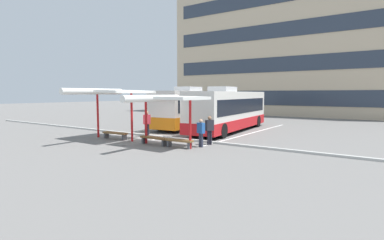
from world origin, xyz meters
The scene contains 16 objects.
ground_plane centered at (0.00, 0.00, 0.00)m, with size 160.00×160.00×0.00m, color slate.
terminal_building centered at (0.03, 29.62, 10.80)m, with size 33.09×11.74×24.31m.
coach_bus_0 centered at (-2.07, 7.63, 1.61)m, with size 3.61×11.37×3.52m.
coach_bus_1 centered at (1.87, 6.43, 1.58)m, with size 3.50×11.16×3.45m.
lane_stripe_0 centered at (-3.85, 6.49, 0.00)m, with size 0.16×14.00×0.01m, color white.
lane_stripe_1 centered at (0.00, 6.49, 0.00)m, with size 0.16×14.00×0.01m, color white.
lane_stripe_2 centered at (3.85, 6.49, 0.00)m, with size 0.16×14.00×0.01m, color white.
waiting_shelter_0 centered at (-2.24, -1.91, 3.03)m, with size 4.22×5.29×3.25m.
bench_0 centered at (-2.24, -1.57, 0.34)m, with size 1.92×0.53×0.45m.
waiting_shelter_1 centered at (2.15, -1.90, 2.66)m, with size 4.19×4.59×2.88m.
bench_1 centered at (1.25, -1.72, 0.34)m, with size 1.93×0.51×0.45m.
bench_2 centered at (3.05, -1.70, 0.33)m, with size 1.65×0.55×0.45m.
platform_kerb centered at (0.00, 0.60, 0.06)m, with size 44.00×0.24×0.12m, color #ADADA8.
waiting_passenger_0 centered at (3.92, -0.86, 0.88)m, with size 0.49×0.34×1.55m.
waiting_passenger_1 centered at (-1.34, 0.46, 1.01)m, with size 0.51×0.51×1.74m.
waiting_passenger_2 centered at (3.93, 0.05, 0.96)m, with size 0.40×0.53×1.66m.
Camera 1 is at (12.84, -14.66, 2.95)m, focal length 28.18 mm.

